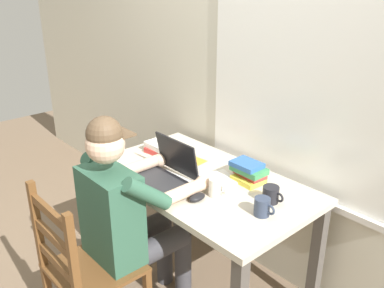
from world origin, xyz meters
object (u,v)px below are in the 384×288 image
at_px(landscape_photo_print, 195,160).
at_px(desk, 201,195).
at_px(seated_person, 129,212).
at_px(computer_mouse, 197,197).
at_px(book_stack_main, 249,172).
at_px(book_stack_side, 159,148).
at_px(coffee_mug_spare, 271,194).
at_px(coffee_mug_dark, 262,207).
at_px(laptop, 166,171).
at_px(coffee_mug_white, 216,187).
at_px(wooden_chair, 85,270).

bearing_deg(landscape_photo_print, desk, -40.59).
xyz_separation_m(seated_person, computer_mouse, (0.25, 0.26, 0.09)).
bearing_deg(book_stack_main, book_stack_side, -168.71).
relative_size(computer_mouse, coffee_mug_spare, 0.82).
bearing_deg(seated_person, coffee_mug_spare, 46.28).
xyz_separation_m(book_stack_side, landscape_photo_print, (0.25, 0.09, -0.03)).
bearing_deg(seated_person, computer_mouse, 47.00).
bearing_deg(book_stack_side, seated_person, -53.05).
relative_size(seated_person, coffee_mug_dark, 10.54).
bearing_deg(laptop, book_stack_side, 147.97).
xyz_separation_m(coffee_mug_white, coffee_mug_dark, (0.28, 0.03, -0.00)).
height_order(coffee_mug_dark, book_stack_side, coffee_mug_dark).
relative_size(desk, book_stack_main, 6.72).
height_order(computer_mouse, book_stack_main, book_stack_main).
bearing_deg(book_stack_main, laptop, -133.13).
bearing_deg(landscape_photo_print, book_stack_main, -1.17).
distance_m(desk, coffee_mug_dark, 0.50).
distance_m(seated_person, coffee_mug_spare, 0.75).
distance_m(seated_person, computer_mouse, 0.37).
distance_m(coffee_mug_dark, book_stack_main, 0.36).
bearing_deg(wooden_chair, computer_mouse, 65.68).
height_order(coffee_mug_dark, book_stack_main, book_stack_main).
distance_m(wooden_chair, book_stack_main, 1.01).
relative_size(coffee_mug_white, book_stack_side, 0.60).
distance_m(desk, wooden_chair, 0.76).
distance_m(wooden_chair, landscape_photo_print, 0.92).
bearing_deg(book_stack_side, computer_mouse, -20.45).
distance_m(seated_person, coffee_mug_white, 0.48).
xyz_separation_m(desk, laptop, (-0.12, -0.16, 0.16)).
height_order(laptop, coffee_mug_spare, laptop).
xyz_separation_m(wooden_chair, coffee_mug_spare, (0.51, 0.81, 0.34)).
xyz_separation_m(coffee_mug_spare, landscape_photo_print, (-0.63, 0.05, -0.04)).
bearing_deg(landscape_photo_print, laptop, -80.71).
bearing_deg(computer_mouse, book_stack_side, 159.55).
distance_m(computer_mouse, coffee_mug_spare, 0.38).
bearing_deg(landscape_photo_print, coffee_mug_spare, -11.18).
xyz_separation_m(seated_person, coffee_mug_spare, (0.51, 0.53, 0.12)).
bearing_deg(book_stack_side, coffee_mug_spare, 2.64).
bearing_deg(book_stack_main, landscape_photo_print, -174.61).
bearing_deg(desk, wooden_chair, -96.39).
bearing_deg(computer_mouse, coffee_mug_dark, 23.91).
bearing_deg(coffee_mug_spare, desk, -168.57).
distance_m(laptop, landscape_photo_print, 0.32).
bearing_deg(computer_mouse, seated_person, -133.00).
bearing_deg(desk, coffee_mug_spare, 11.43).
xyz_separation_m(seated_person, coffee_mug_white, (0.28, 0.37, 0.12)).
height_order(seated_person, book_stack_main, seated_person).
xyz_separation_m(coffee_mug_dark, book_stack_main, (-0.28, 0.22, 0.01)).
xyz_separation_m(computer_mouse, coffee_mug_spare, (0.26, 0.27, 0.03)).
height_order(desk, book_stack_side, book_stack_side).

